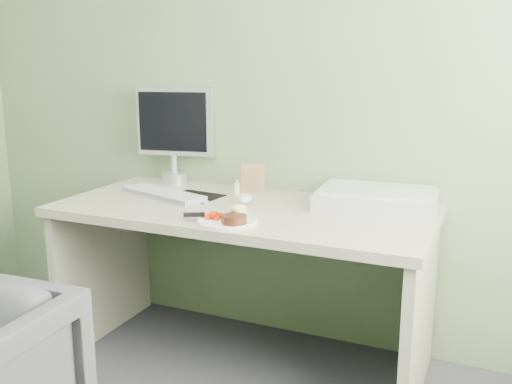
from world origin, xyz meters
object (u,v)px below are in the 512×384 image
at_px(desk, 243,247).
at_px(monitor, 175,130).
at_px(plate, 227,222).
at_px(scanner, 376,200).

xyz_separation_m(desk, monitor, (-0.52, 0.31, 0.45)).
relative_size(desk, monitor, 3.32).
distance_m(plate, monitor, 0.85).
bearing_deg(monitor, desk, -40.78).
xyz_separation_m(desk, scanner, (0.53, 0.18, 0.22)).
relative_size(plate, monitor, 0.48).
relative_size(desk, plate, 6.89).
height_order(scanner, monitor, monitor).
distance_m(scanner, monitor, 1.09).
bearing_deg(monitor, scanner, -16.77).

